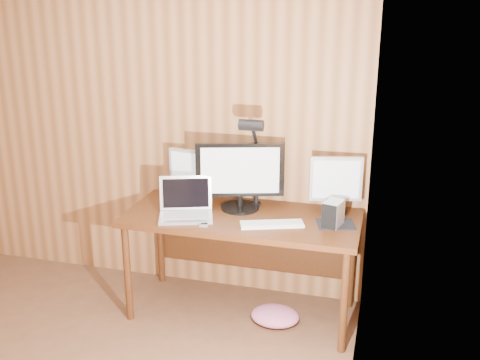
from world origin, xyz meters
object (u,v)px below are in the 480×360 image
at_px(mouse, 336,221).
at_px(laptop, 186,207).
at_px(monitor_left, 191,174).
at_px(speaker, 342,207).
at_px(desk_lamp, 254,150).
at_px(keyboard, 272,224).
at_px(desk, 245,228).
at_px(hard_drive, 333,214).
at_px(monitor_center, 240,175).
at_px(phone, 205,223).
at_px(monitor_right, 336,183).

bearing_deg(mouse, laptop, 171.99).
relative_size(monitor_left, speaker, 3.39).
bearing_deg(desk_lamp, keyboard, -51.57).
xyz_separation_m(desk, keyboard, (0.23, -0.19, 0.13)).
bearing_deg(laptop, hard_drive, -14.73).
distance_m(laptop, mouse, 1.01).
bearing_deg(monitor_center, phone, -130.91).
xyz_separation_m(desk, mouse, (0.64, -0.06, 0.14)).
relative_size(monitor_left, keyboard, 0.90).
bearing_deg(speaker, monitor_right, 154.18).
xyz_separation_m(mouse, phone, (-0.83, -0.22, -0.02)).
xyz_separation_m(speaker, desk_lamp, (-0.61, -0.06, 0.38)).
xyz_separation_m(phone, speaker, (0.85, 0.40, 0.05)).
height_order(keyboard, hard_drive, hard_drive).
bearing_deg(speaker, laptop, -164.59).
bearing_deg(monitor_right, hard_drive, -100.74).
bearing_deg(monitor_left, keyboard, -13.61).
relative_size(hard_drive, speaker, 1.54).
height_order(mouse, phone, mouse).
bearing_deg(phone, desk, 46.52).
bearing_deg(desk_lamp, monitor_center, -178.16).
distance_m(monitor_left, desk_lamp, 0.53).
height_order(keyboard, desk_lamp, desk_lamp).
relative_size(desk, speaker, 14.06).
bearing_deg(monitor_left, speaker, 10.97).
xyz_separation_m(monitor_right, laptop, (-0.97, -0.31, -0.15)).
distance_m(mouse, hard_drive, 0.07).
height_order(laptop, hard_drive, laptop).
xyz_separation_m(laptop, phone, (0.17, -0.12, -0.06)).
relative_size(monitor_left, hard_drive, 2.21).
bearing_deg(mouse, speaker, 70.00).
relative_size(laptop, keyboard, 0.99).
bearing_deg(mouse, hard_drive, -140.03).
height_order(desk, hard_drive, hard_drive).
relative_size(monitor_center, keyboard, 1.39).
bearing_deg(speaker, monitor_center, -174.72).
distance_m(monitor_right, desk_lamp, 0.60).
xyz_separation_m(hard_drive, phone, (-0.81, -0.19, -0.08)).
xyz_separation_m(desk, monitor_right, (0.60, 0.14, 0.34)).
xyz_separation_m(monitor_center, monitor_left, (-0.38, 0.05, -0.04)).
relative_size(monitor_right, mouse, 3.72).
bearing_deg(monitor_left, phone, -48.82).
bearing_deg(phone, monitor_right, 18.94).
height_order(keyboard, speaker, speaker).
height_order(monitor_center, monitor_right, monitor_center).
bearing_deg(keyboard, mouse, -2.11).
bearing_deg(monitor_center, desk_lamp, -15.90).
bearing_deg(desk, monitor_left, 166.90).
relative_size(mouse, desk_lamp, 0.15).
bearing_deg(keyboard, laptop, 157.79).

